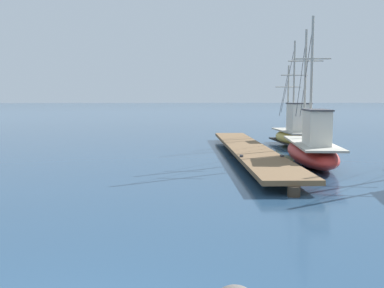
# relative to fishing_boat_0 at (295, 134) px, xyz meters

# --- Properties ---
(floating_dock) EXTENTS (2.04, 17.03, 0.53)m
(floating_dock) POSITION_rel_fishing_boat_0_xyz_m (-3.36, -4.40, -0.35)
(floating_dock) COLOR brown
(floating_dock) RESTS_ON ground
(fishing_boat_0) EXTENTS (1.85, 5.85, 5.93)m
(fishing_boat_0) POSITION_rel_fishing_boat_0_xyz_m (0.00, 0.00, 0.00)
(fishing_boat_0) COLOR gold
(fishing_boat_0) RESTS_ON ground
(fishing_boat_1) EXTENTS (2.50, 7.81, 6.08)m
(fishing_boat_1) POSITION_rel_fishing_boat_0_xyz_m (-1.19, -6.95, -0.02)
(fishing_boat_1) COLOR #AD2823
(fishing_boat_1) RESTS_ON ground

